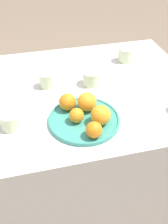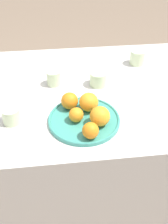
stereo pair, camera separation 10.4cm
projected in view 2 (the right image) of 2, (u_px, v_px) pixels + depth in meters
The scene contains 12 objects.
ground_plane at pixel (62, 179), 1.74m from camera, with size 12.00×12.00×0.00m, color #7A6651.
table at pixel (59, 142), 1.52m from camera, with size 1.52×0.93×0.71m.
fruit_platter at pixel (84, 119), 1.11m from camera, with size 0.31×0.31×0.02m.
orange_0 at pixel (89, 102), 1.13m from camera, with size 0.08×0.08×0.08m.
orange_1 at pixel (91, 131), 1.00m from camera, with size 0.07×0.07×0.07m.
orange_2 at pixel (70, 101), 1.14m from camera, with size 0.08×0.08×0.08m.
orange_3 at pixel (100, 116), 1.06m from camera, with size 0.08×0.08×0.08m.
orange_4 at pixel (76, 115), 1.08m from camera, with size 0.06×0.06×0.06m.
cup_0 at pixel (53, 78), 1.32m from camera, with size 0.07×0.07×0.07m.
cup_1 at pixel (11, 116), 1.09m from camera, with size 0.08×0.08×0.07m.
cup_2 at pixel (98, 79), 1.31m from camera, with size 0.09×0.09×0.07m.
cup_3 at pixel (137, 57), 1.48m from camera, with size 0.08×0.08×0.08m.
Camera 2 is at (0.02, -1.08, 1.45)m, focal length 42.00 mm.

